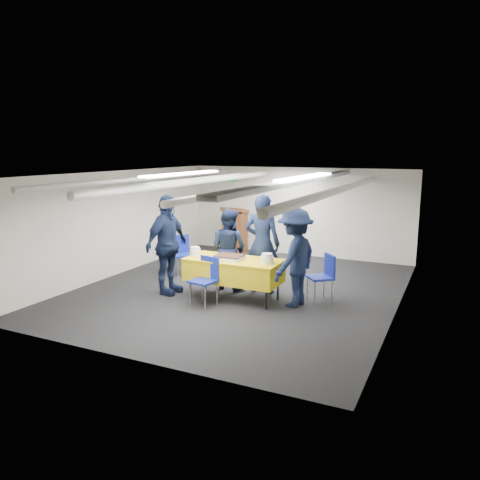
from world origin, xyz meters
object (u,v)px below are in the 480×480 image
Objects in this scene: serving_table at (234,270)px; sailor_d at (295,258)px; chair_near at (206,276)px; sailor_a at (262,244)px; sailor_b at (229,249)px; sailor_c at (167,245)px; podium at (235,230)px; chair_left at (182,251)px; sheet_cake at (229,257)px; chair_right at (324,273)px.

sailor_d is (1.14, 0.15, 0.32)m from serving_table.
chair_near is 1.36m from sailor_a.
sailor_b reaches higher than serving_table.
sailor_c reaches higher than chair_near.
podium is 0.71× the size of sailor_d.
sailor_b is (1.45, -0.54, 0.28)m from chair_left.
chair_left is 0.45× the size of sailor_a.
serving_table is 0.93× the size of sailor_a.
serving_table is 2.17m from chair_left.
sailor_c is (0.53, -1.35, 0.43)m from chair_left.
sailor_c reaches higher than podium.
sailor_a is at bearing 61.83° from chair_near.
sheet_cake is 1.21m from sailor_d.
sailor_d reaches higher than sailor_b.
sailor_c is at bearing -173.74° from sheet_cake.
chair_near is 1.12m from sailor_c.
serving_table is 0.76m from sailor_b.
chair_right is at bearing 30.84° from chair_near.
chair_near reaches higher than sheet_cake.
serving_table is 0.83m from sailor_a.
sailor_a is at bearing -55.66° from podium.
sailor_b is at bearing -95.15° from sailor_d.
sheet_cake is at bearing 127.67° from sailor_b.
chair_near is (1.44, -4.13, -0.08)m from podium.
sailor_a is (0.35, 0.73, 0.15)m from sheet_cake.
sailor_c is at bearing -170.65° from serving_table.
podium is 1.44× the size of chair_near.
sailor_d is (1.54, -0.44, 0.07)m from sailor_b.
serving_table is at bearing -31.37° from chair_left.
podium is 1.44× the size of chair_left.
chair_left is (-1.54, 1.61, 0.00)m from chair_near.
chair_left is at bearing -16.56° from sailor_a.
sailor_b reaches higher than podium.
sheet_cake is at bearing -33.85° from chair_left.
chair_near is at bearing 104.89° from sailor_b.
sheet_cake is at bearing -156.12° from chair_right.
chair_near is 0.50× the size of sailor_d.
sailor_c is at bearing -68.35° from chair_left.
sailor_a reaches higher than sheet_cake.
sailor_d is (2.99, -0.98, 0.35)m from chair_left.
sailor_a is 0.98m from sailor_d.
sailor_d reaches higher than serving_table.
sailor_c is at bearing -163.53° from chair_right.
serving_table is 1.67m from chair_right.
sailor_c is at bearing 51.47° from sailor_b.
podium is 4.55m from sailor_d.
sailor_b reaches higher than chair_left.
serving_table is 1.42× the size of podium.
chair_right is 1.97m from sailor_b.
sheet_cake is 1.28m from sailor_c.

